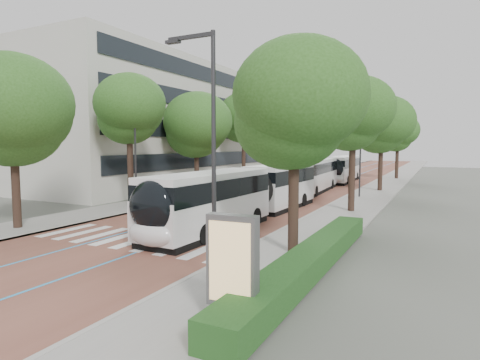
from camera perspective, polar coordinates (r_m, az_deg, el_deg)
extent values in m
plane|color=#51544C|center=(19.68, -16.53, -8.81)|extent=(160.00, 160.00, 0.00)
cube|color=brown|center=(55.63, 13.02, 0.11)|extent=(11.00, 140.00, 0.02)
cube|color=gray|center=(57.86, 5.80, 0.45)|extent=(4.00, 140.00, 0.12)
cube|color=gray|center=(54.33, 20.73, -0.15)|extent=(4.00, 140.00, 0.12)
cube|color=gray|center=(57.21, 7.57, 0.38)|extent=(0.20, 140.00, 0.14)
cube|color=gray|center=(54.56, 18.74, -0.07)|extent=(0.20, 140.00, 0.14)
cube|color=silver|center=(23.78, -23.35, -6.57)|extent=(0.55, 3.60, 0.01)
cube|color=silver|center=(22.85, -21.33, -6.97)|extent=(0.55, 3.60, 0.01)
cube|color=silver|center=(21.95, -19.13, -7.38)|extent=(0.55, 3.60, 0.01)
cube|color=silver|center=(21.09, -16.74, -7.82)|extent=(0.55, 3.60, 0.01)
cube|color=silver|center=(20.26, -14.16, -8.28)|extent=(0.55, 3.60, 0.01)
cube|color=silver|center=(19.48, -11.35, -8.76)|extent=(0.55, 3.60, 0.01)
cube|color=silver|center=(18.76, -8.30, -9.26)|extent=(0.55, 3.60, 0.01)
cube|color=silver|center=(18.09, -5.02, -9.76)|extent=(0.55, 3.60, 0.01)
cube|color=silver|center=(17.48, -1.48, -10.27)|extent=(0.55, 3.60, 0.01)
cube|color=#2990CD|center=(56.03, 11.44, 0.19)|extent=(0.12, 126.00, 0.01)
cube|color=#2990CD|center=(55.27, 14.63, 0.06)|extent=(0.12, 126.00, 0.01)
cube|color=#A4A198|center=(53.16, -11.25, 7.46)|extent=(18.00, 40.00, 14.00)
cube|color=black|center=(48.09, -2.64, 3.06)|extent=(0.12, 38.00, 1.60)
cube|color=black|center=(48.09, -2.65, 6.87)|extent=(0.12, 38.00, 1.60)
cube|color=black|center=(48.30, -2.67, 10.67)|extent=(0.12, 38.00, 1.60)
cube|color=black|center=(48.69, -2.68, 14.18)|extent=(0.12, 38.00, 1.60)
cube|color=#1B4116|center=(15.01, 10.10, -10.96)|extent=(1.20, 14.00, 0.80)
cylinder|color=#2B2B2D|center=(12.60, -3.75, 2.68)|extent=(0.14, 0.14, 8.00)
cube|color=#2B2B2D|center=(13.45, -6.96, 19.57)|extent=(1.70, 0.12, 0.12)
cube|color=#2B2B2D|center=(13.82, -9.51, 18.80)|extent=(0.50, 0.20, 0.10)
cylinder|color=#2B2B2D|center=(36.41, 16.76, 3.99)|extent=(0.14, 0.14, 8.00)
cube|color=#2B2B2D|center=(36.71, 15.66, 10.12)|extent=(1.70, 0.12, 0.12)
cube|color=#2B2B2D|center=(36.85, 14.58, 10.00)|extent=(0.50, 0.20, 0.10)
cylinder|color=#2B2B2D|center=(29.16, -14.66, 3.84)|extent=(0.14, 0.14, 8.00)
cylinder|color=black|center=(25.03, -29.25, -1.21)|extent=(0.44, 0.44, 4.40)
ellipsoid|color=#264E19|center=(24.96, -29.64, 7.96)|extent=(6.28, 6.28, 5.34)
cylinder|color=black|center=(30.90, -15.31, 0.86)|extent=(0.44, 0.44, 4.99)
ellipsoid|color=#264E19|center=(30.92, -15.51, 9.27)|extent=(5.17, 5.17, 4.39)
cylinder|color=black|center=(38.06, -6.18, 1.32)|extent=(0.44, 0.44, 4.41)
ellipsoid|color=#264E19|center=(38.01, -6.23, 7.37)|extent=(6.42, 6.42, 5.46)
cylinder|color=black|center=(46.72, 0.52, 2.61)|extent=(0.44, 0.44, 5.36)
ellipsoid|color=#264E19|center=(46.77, 0.53, 8.59)|extent=(6.06, 6.06, 5.15)
cylinder|color=black|center=(57.72, 5.82, 2.84)|extent=(0.44, 0.44, 4.95)
ellipsoid|color=#264E19|center=(57.73, 5.86, 7.31)|extent=(6.48, 6.48, 5.51)
cylinder|color=black|center=(71.92, 10.12, 3.21)|extent=(0.44, 0.44, 4.96)
ellipsoid|color=#264E19|center=(71.92, 10.18, 6.80)|extent=(5.81, 5.81, 4.94)
cylinder|color=black|center=(16.95, 7.60, -3.47)|extent=(0.44, 0.44, 4.29)
ellipsoid|color=#264E19|center=(16.83, 7.76, 9.77)|extent=(5.47, 5.47, 4.65)
cylinder|color=black|center=(28.47, 15.61, 0.15)|extent=(0.44, 0.44, 4.62)
ellipsoid|color=#264E19|center=(28.44, 15.81, 8.61)|extent=(5.00, 5.00, 4.25)
cylinder|color=black|center=(42.27, 19.33, 1.51)|extent=(0.44, 0.44, 4.53)
ellipsoid|color=#264E19|center=(42.24, 19.49, 7.10)|extent=(5.85, 5.85, 4.97)
cylinder|color=black|center=(58.15, 21.41, 2.20)|extent=(0.44, 0.44, 4.28)
ellipsoid|color=#264E19|center=(58.12, 21.53, 6.03)|extent=(4.97, 4.97, 4.22)
cylinder|color=black|center=(25.50, 1.98, -1.42)|extent=(2.33, 0.98, 2.30)
cube|color=silver|center=(21.16, -4.32, -4.17)|extent=(2.82, 9.44, 1.82)
cube|color=black|center=(21.01, -4.34, -1.09)|extent=(2.85, 9.25, 0.97)
cube|color=silver|center=(20.95, -4.35, 0.65)|extent=(2.76, 9.25, 0.31)
cube|color=black|center=(21.36, -4.30, -7.04)|extent=(2.75, 9.06, 0.35)
cube|color=silver|center=(29.46, 5.77, -1.59)|extent=(2.76, 7.82, 1.82)
cube|color=black|center=(29.35, 5.79, 0.63)|extent=(2.80, 7.67, 0.97)
cube|color=silver|center=(29.31, 5.81, 1.88)|extent=(2.71, 7.66, 0.31)
cube|color=black|center=(29.60, 5.76, -3.68)|extent=(2.70, 7.51, 0.35)
ellipsoid|color=black|center=(17.48, -12.49, -3.76)|extent=(2.39, 1.18, 2.28)
ellipsoid|color=silver|center=(17.65, -12.53, -7.44)|extent=(2.38, 1.08, 1.14)
cylinder|color=black|center=(20.15, -10.59, -6.91)|extent=(0.33, 1.01, 1.00)
cylinder|color=black|center=(18.83, -5.22, -7.69)|extent=(0.33, 1.01, 1.00)
cylinder|color=black|center=(31.52, 5.06, -2.54)|extent=(0.33, 1.01, 1.00)
cylinder|color=black|center=(30.69, 8.93, -2.79)|extent=(0.33, 1.01, 1.00)
cylinder|color=black|center=(24.45, -2.58, -4.72)|extent=(0.33, 1.01, 1.00)
cylinder|color=black|center=(23.37, 2.18, -5.18)|extent=(0.33, 1.01, 1.00)
cube|color=silver|center=(40.16, 10.29, 0.11)|extent=(3.12, 12.11, 1.82)
cube|color=black|center=(40.08, 10.31, 1.74)|extent=(3.14, 11.88, 0.97)
cube|color=silver|center=(40.05, 10.33, 2.65)|extent=(3.05, 11.87, 0.31)
cube|color=black|center=(40.27, 10.26, -1.43)|extent=(3.04, 11.63, 0.35)
ellipsoid|color=black|center=(34.46, 8.01, 0.58)|extent=(2.40, 1.22, 2.28)
ellipsoid|color=silver|center=(34.52, 7.96, -1.31)|extent=(2.40, 1.12, 1.14)
cylinder|color=black|center=(37.07, 7.26, -1.43)|extent=(0.35, 1.01, 1.00)
cylinder|color=black|center=(36.49, 10.66, -1.58)|extent=(0.35, 1.01, 1.00)
cylinder|color=black|center=(44.17, 10.01, -0.44)|extent=(0.35, 1.01, 1.00)
cylinder|color=black|center=(43.69, 12.89, -0.55)|extent=(0.35, 1.01, 1.00)
cube|color=silver|center=(52.29, 14.43, 1.15)|extent=(2.95, 12.09, 1.82)
cube|color=black|center=(52.23, 14.46, 2.40)|extent=(2.98, 11.85, 0.97)
cube|color=silver|center=(52.20, 14.48, 3.10)|extent=(2.89, 11.84, 0.31)
cube|color=black|center=(52.37, 14.41, -0.03)|extent=(2.88, 11.60, 0.35)
ellipsoid|color=black|center=(46.51, 13.16, 1.63)|extent=(2.39, 1.19, 2.28)
ellipsoid|color=silver|center=(46.54, 13.12, 0.23)|extent=(2.39, 1.09, 1.14)
cylinder|color=black|center=(49.04, 12.36, 0.06)|extent=(0.34, 1.01, 1.00)
cylinder|color=black|center=(48.61, 14.96, -0.04)|extent=(0.34, 1.01, 1.00)
cylinder|color=black|center=(56.27, 13.98, 0.65)|extent=(0.34, 1.01, 1.00)
cylinder|color=black|center=(55.90, 16.25, 0.57)|extent=(0.34, 1.01, 1.00)
cube|color=#59595B|center=(10.82, -1.05, -18.43)|extent=(0.65, 0.55, 0.41)
cube|color=#59595B|center=(10.35, -1.06, -11.38)|extent=(1.35, 0.44, 2.36)
cube|color=tan|center=(10.18, -1.53, -11.66)|extent=(1.13, 0.09, 2.05)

